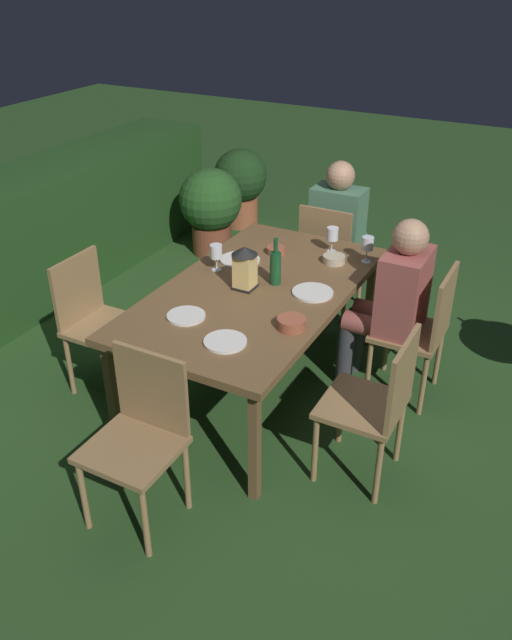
# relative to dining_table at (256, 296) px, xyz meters

# --- Properties ---
(ground_plane) EXTENTS (16.00, 16.00, 0.00)m
(ground_plane) POSITION_rel_dining_table_xyz_m (0.00, 0.00, -0.67)
(ground_plane) COLOR #26471E
(dining_table) EXTENTS (1.83, 1.02, 0.72)m
(dining_table) POSITION_rel_dining_table_xyz_m (0.00, 0.00, 0.00)
(dining_table) COLOR brown
(dining_table) RESTS_ON ground
(chair_side_left_b) EXTENTS (0.42, 0.40, 0.87)m
(chair_side_left_b) POSITION_rel_dining_table_xyz_m (0.41, -0.90, -0.19)
(chair_side_left_b) COLOR #937047
(chair_side_left_b) RESTS_ON ground
(person_in_rust) EXTENTS (0.38, 0.47, 1.15)m
(person_in_rust) POSITION_rel_dining_table_xyz_m (0.41, -0.71, -0.03)
(person_in_rust) COLOR #9E4C47
(person_in_rust) RESTS_ON ground
(chair_side_left_a) EXTENTS (0.42, 0.40, 0.87)m
(chair_side_left_a) POSITION_rel_dining_table_xyz_m (-0.41, -0.90, -0.19)
(chair_side_left_a) COLOR #937047
(chair_side_left_a) RESTS_ON ground
(chair_head_near) EXTENTS (0.40, 0.42, 0.87)m
(chair_head_near) POSITION_rel_dining_table_xyz_m (-1.16, 0.00, -0.19)
(chair_head_near) COLOR #937047
(chair_head_near) RESTS_ON ground
(chair_head_far) EXTENTS (0.40, 0.42, 0.87)m
(chair_head_far) POSITION_rel_dining_table_xyz_m (1.16, 0.00, -0.19)
(chair_head_far) COLOR #937047
(chair_head_far) RESTS_ON ground
(person_in_green) EXTENTS (0.48, 0.38, 1.15)m
(person_in_green) POSITION_rel_dining_table_xyz_m (1.36, 0.00, -0.03)
(person_in_green) COLOR #4C7A5B
(person_in_green) RESTS_ON ground
(chair_side_right_a) EXTENTS (0.42, 0.40, 0.87)m
(chair_side_right_a) POSITION_rel_dining_table_xyz_m (-0.41, 0.90, -0.19)
(chair_side_right_a) COLOR #937047
(chair_side_right_a) RESTS_ON ground
(lantern_centerpiece) EXTENTS (0.15, 0.15, 0.27)m
(lantern_centerpiece) POSITION_rel_dining_table_xyz_m (-0.03, 0.06, 0.20)
(lantern_centerpiece) COLOR black
(lantern_centerpiece) RESTS_ON dining_table
(green_bottle_on_table) EXTENTS (0.07, 0.07, 0.29)m
(green_bottle_on_table) POSITION_rel_dining_table_xyz_m (0.11, -0.07, 0.16)
(green_bottle_on_table) COLOR #144723
(green_bottle_on_table) RESTS_ON dining_table
(wine_glass_a) EXTENTS (0.08, 0.08, 0.17)m
(wine_glass_a) POSITION_rel_dining_table_xyz_m (0.11, 0.33, 0.17)
(wine_glass_a) COLOR silver
(wine_glass_a) RESTS_ON dining_table
(wine_glass_b) EXTENTS (0.08, 0.08, 0.17)m
(wine_glass_b) POSITION_rel_dining_table_xyz_m (0.70, -0.19, 0.17)
(wine_glass_b) COLOR silver
(wine_glass_b) RESTS_ON dining_table
(wine_glass_c) EXTENTS (0.08, 0.08, 0.17)m
(wine_glass_c) POSITION_rel_dining_table_xyz_m (0.66, -0.45, 0.17)
(wine_glass_c) COLOR silver
(wine_glass_c) RESTS_ON dining_table
(plate_a) EXTENTS (0.22, 0.22, 0.01)m
(plate_a) POSITION_rel_dining_table_xyz_m (-0.61, -0.15, 0.06)
(plate_a) COLOR silver
(plate_a) RESTS_ON dining_table
(plate_b) EXTENTS (0.26, 0.26, 0.01)m
(plate_b) POSITION_rel_dining_table_xyz_m (0.29, 0.27, 0.06)
(plate_b) COLOR white
(plate_b) RESTS_ON dining_table
(plate_c) EXTENTS (0.24, 0.24, 0.01)m
(plate_c) POSITION_rel_dining_table_xyz_m (0.09, -0.32, 0.06)
(plate_c) COLOR silver
(plate_c) RESTS_ON dining_table
(plate_d) EXTENTS (0.21, 0.21, 0.01)m
(plate_d) POSITION_rel_dining_table_xyz_m (-0.48, 0.17, 0.06)
(plate_d) COLOR silver
(plate_d) RESTS_ON dining_table
(bowl_olives) EXTENTS (0.15, 0.15, 0.06)m
(bowl_olives) POSITION_rel_dining_table_xyz_m (-0.32, -0.38, 0.08)
(bowl_olives) COLOR #9E5138
(bowl_olives) RESTS_ON dining_table
(bowl_bread) EXTENTS (0.14, 0.14, 0.05)m
(bowl_bread) POSITION_rel_dining_table_xyz_m (0.55, -0.27, 0.08)
(bowl_bread) COLOR #BCAD8E
(bowl_bread) RESTS_ON dining_table
(bowl_salad) EXTENTS (0.12, 0.12, 0.04)m
(bowl_salad) POSITION_rel_dining_table_xyz_m (0.51, 0.12, 0.07)
(bowl_salad) COLOR #9E5138
(bowl_salad) RESTS_ON dining_table
(potted_plant_by_hedge) EXTENTS (0.57, 0.57, 0.79)m
(potted_plant_by_hedge) POSITION_rel_dining_table_xyz_m (1.71, 1.37, -0.22)
(potted_plant_by_hedge) COLOR brown
(potted_plant_by_hedge) RESTS_ON ground
(potted_plant_corner) EXTENTS (0.53, 0.53, 0.77)m
(potted_plant_corner) POSITION_rel_dining_table_xyz_m (2.44, 1.48, -0.23)
(potted_plant_corner) COLOR #9E5133
(potted_plant_corner) RESTS_ON ground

